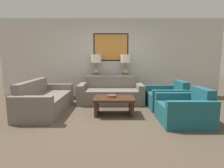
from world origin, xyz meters
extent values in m
plane|color=brown|center=(0.00, 0.00, 0.00)|extent=(20.00, 20.00, 0.00)
cube|color=beige|center=(0.00, 2.31, 1.32)|extent=(7.56, 0.10, 2.65)
cube|color=black|center=(0.00, 2.25, 1.70)|extent=(1.18, 0.01, 0.92)
cube|color=orange|center=(0.00, 2.25, 1.70)|extent=(1.10, 0.02, 0.84)
cube|color=black|center=(0.00, 2.04, 0.37)|extent=(1.56, 0.39, 0.75)
cylinder|color=tan|center=(-0.49, 2.04, 0.76)|extent=(0.17, 0.17, 0.02)
sphere|color=tan|center=(-0.49, 2.04, 0.87)|extent=(0.20, 0.20, 0.20)
cylinder|color=#8C7A51|center=(-0.49, 2.04, 1.08)|extent=(0.02, 0.02, 0.21)
cylinder|color=white|center=(-0.49, 2.04, 1.32)|extent=(0.36, 0.36, 0.27)
cylinder|color=tan|center=(0.49, 2.04, 0.76)|extent=(0.17, 0.17, 0.02)
sphere|color=tan|center=(0.49, 2.04, 0.87)|extent=(0.20, 0.20, 0.20)
cylinder|color=#8C7A51|center=(0.49, 2.04, 1.08)|extent=(0.02, 0.02, 0.21)
cylinder|color=white|center=(0.49, 2.04, 1.32)|extent=(0.36, 0.36, 0.27)
cube|color=slate|center=(0.00, 1.25, 0.21)|extent=(1.54, 0.70, 0.41)
cube|color=slate|center=(0.00, 1.69, 0.39)|extent=(1.54, 0.18, 0.78)
cube|color=slate|center=(-0.86, 1.34, 0.29)|extent=(0.18, 0.88, 0.57)
cube|color=slate|center=(0.86, 1.34, 0.29)|extent=(0.18, 0.88, 0.57)
cube|color=slate|center=(-1.50, 0.48, 0.21)|extent=(0.70, 1.54, 0.41)
cube|color=slate|center=(-1.94, 0.48, 0.39)|extent=(0.18, 1.54, 0.78)
cube|color=slate|center=(-1.59, -0.38, 0.29)|extent=(0.88, 0.18, 0.57)
cube|color=slate|center=(-1.59, 1.34, 0.29)|extent=(0.88, 0.18, 0.57)
cube|color=#3D2616|center=(0.08, 0.25, 0.39)|extent=(0.95, 0.66, 0.05)
cube|color=#3D2616|center=(-0.33, 0.25, 0.18)|extent=(0.07, 0.53, 0.36)
cube|color=#3D2616|center=(0.49, 0.25, 0.18)|extent=(0.07, 0.53, 0.36)
cylinder|color=#93382D|center=(0.03, 0.27, 0.44)|extent=(0.23, 0.23, 0.05)
cube|color=#1E5B66|center=(1.40, 0.80, 0.20)|extent=(0.77, 0.66, 0.40)
cube|color=#1E5B66|center=(1.88, 0.80, 0.36)|extent=(0.18, 0.66, 0.73)
cube|color=#1E5B66|center=(1.49, 1.21, 0.28)|extent=(0.95, 0.14, 0.56)
cube|color=#1E5B66|center=(1.49, 0.40, 0.28)|extent=(0.95, 0.14, 0.56)
cube|color=#1E5B66|center=(1.40, -0.31, 0.20)|extent=(0.77, 0.66, 0.40)
cube|color=#1E5B66|center=(1.88, -0.31, 0.36)|extent=(0.18, 0.66, 0.73)
cube|color=#1E5B66|center=(1.49, 0.09, 0.28)|extent=(0.95, 0.14, 0.56)
cube|color=#1E5B66|center=(1.49, -0.71, 0.28)|extent=(0.95, 0.14, 0.56)
camera|label=1|loc=(0.04, -3.78, 1.31)|focal=28.00mm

